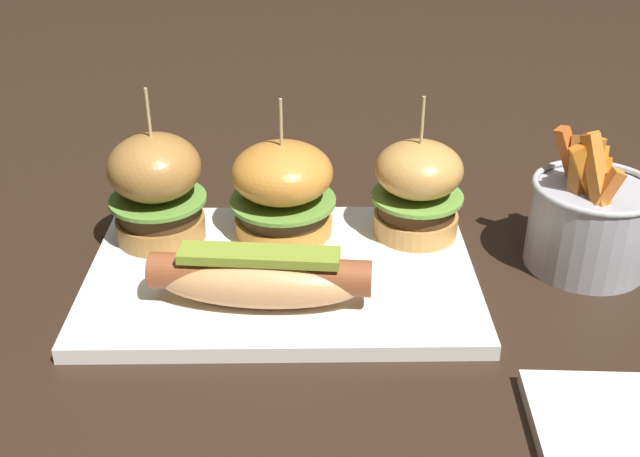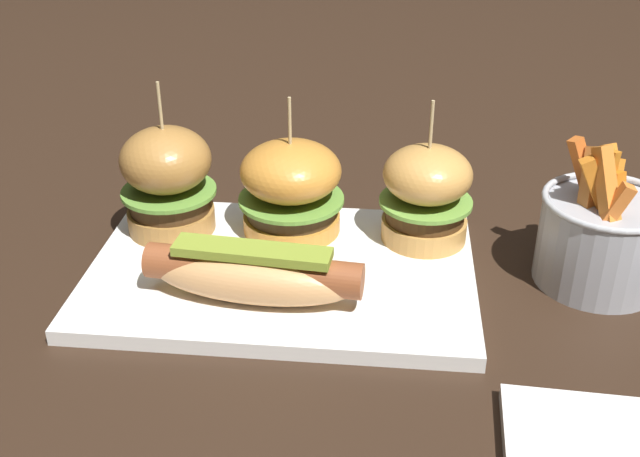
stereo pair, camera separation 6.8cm
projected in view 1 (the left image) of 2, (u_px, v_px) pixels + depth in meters
The scene contains 7 objects.
ground_plane at pixel (282, 281), 0.70m from camera, with size 3.00×3.00×0.00m, color black.
platter_main at pixel (282, 274), 0.70m from camera, with size 0.35×0.24×0.01m, color white.
hot_dog at pixel (260, 278), 0.63m from camera, with size 0.19×0.07×0.05m.
slider_left at pixel (157, 187), 0.72m from camera, with size 0.09×0.09×0.15m.
slider_center at pixel (283, 189), 0.73m from camera, with size 0.10×0.10×0.14m.
slider_right at pixel (418, 188), 0.73m from camera, with size 0.09×0.09×0.14m.
fries_bucket at pixel (590, 221), 0.71m from camera, with size 0.11×0.11×0.13m.
Camera 1 is at (0.03, -0.59, 0.38)m, focal length 43.26 mm.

